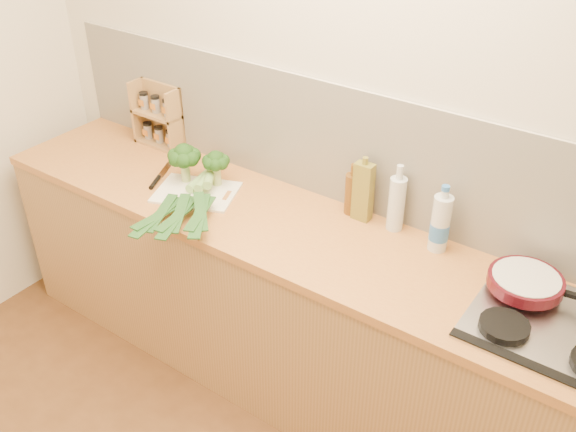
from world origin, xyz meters
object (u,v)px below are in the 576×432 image
Objects in this scene: spice_rack at (160,119)px; chefs_knife at (157,179)px; chopping_board at (196,192)px; gas_hob at (559,327)px; skillet at (526,282)px.

chefs_knife is at bearing -48.79° from spice_rack.
chopping_board is 0.23m from chefs_knife.
spice_rack is (-2.10, 0.25, 0.13)m from gas_hob.
gas_hob is 1.61× the size of chopping_board.
spice_rack is at bearing 173.22° from gas_hob.
spice_rack is at bearing 168.60° from skillet.
gas_hob is 1.49× the size of skillet.
skillet is at bearing 143.87° from gas_hob.
spice_rack is (-1.94, 0.13, 0.08)m from skillet.
skillet is 1.19× the size of spice_rack.
skillet reaches higher than gas_hob.
skillet is (-0.16, 0.11, 0.05)m from gas_hob.
skillet is at bearing -3.97° from spice_rack.
chefs_knife is (-0.23, -0.02, 0.00)m from chopping_board.
skillet is at bearing -19.03° from chefs_knife.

